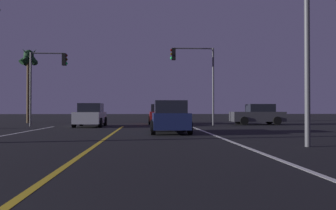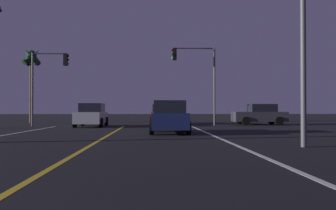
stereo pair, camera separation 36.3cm
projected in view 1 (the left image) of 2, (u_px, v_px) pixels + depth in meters
The scene contains 10 objects.
lane_edge_right at pixel (256, 151), 10.24m from camera, with size 0.16×30.99×0.01m, color silver.
lane_center_divider at pixel (85, 152), 9.93m from camera, with size 0.16×30.99×0.01m, color gold.
car_lead_same_lane at pixel (170, 117), 18.18m from camera, with size 2.02×4.30×1.70m.
car_crossing_side at pixel (258, 115), 28.63m from camera, with size 4.30×2.02×1.70m.
car_oncoming at pixel (91, 115), 25.10m from camera, with size 2.02×4.30×1.70m.
car_ahead_far at pixel (160, 114), 29.85m from camera, with size 2.02×4.30×1.70m.
traffic_light_near_right at pixel (193, 68), 26.28m from camera, with size 3.37×0.36×5.96m.
traffic_light_near_left at pixel (48, 72), 25.61m from camera, with size 2.77×0.36×5.49m.
street_lamp_right_near at pixel (286, 5), 11.45m from camera, with size 2.79×0.44×7.27m.
palm_tree_left_far at pixel (29, 62), 31.93m from camera, with size 1.88×1.98×7.07m.
Camera 1 is at (1.77, -0.58, 1.23)m, focal length 36.89 mm.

